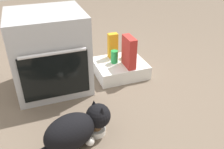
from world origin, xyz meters
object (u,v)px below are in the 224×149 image
object	(u,v)px
food_bowl	(97,130)
cereal_box	(129,52)
sauce_jar	(129,50)
soda_can	(114,57)
juice_carton	(113,46)
cat	(76,129)
oven	(50,52)
pantry_cabinet	(120,68)

from	to	relation	value
food_bowl	cereal_box	size ratio (longest dim) A/B	0.43
sauce_jar	cereal_box	size ratio (longest dim) A/B	0.50
soda_can	juice_carton	xyz separation A→B (m)	(0.03, 0.12, 0.06)
soda_can	cereal_box	size ratio (longest dim) A/B	0.43
food_bowl	juice_carton	xyz separation A→B (m)	(0.42, 0.82, 0.22)
cat	juice_carton	xyz separation A→B (m)	(0.56, 0.87, 0.12)
food_bowl	sauce_jar	distance (m)	0.97
cat	cereal_box	distance (m)	0.91
cat	cereal_box	bearing A→B (deg)	27.17
food_bowl	cereal_box	xyz separation A→B (m)	(0.49, 0.59, 0.24)
soda_can	cat	bearing A→B (deg)	-125.59
oven	juice_carton	distance (m)	0.62
soda_can	food_bowl	bearing A→B (deg)	-119.11
cat	sauce_jar	distance (m)	1.09
oven	pantry_cabinet	world-z (taller)	oven
food_bowl	soda_can	world-z (taller)	soda_can
pantry_cabinet	cereal_box	bearing A→B (deg)	-63.32
sauce_jar	soda_can	size ratio (longest dim) A/B	1.17
cereal_box	juice_carton	world-z (taller)	cereal_box
sauce_jar	cereal_box	distance (m)	0.20
oven	cereal_box	bearing A→B (deg)	-8.83
food_bowl	cereal_box	world-z (taller)	cereal_box
pantry_cabinet	soda_can	bearing A→B (deg)	166.06
food_bowl	juice_carton	bearing A→B (deg)	62.94
cereal_box	sauce_jar	bearing A→B (deg)	65.72
pantry_cabinet	juice_carton	xyz separation A→B (m)	(-0.02, 0.13, 0.18)
soda_can	cereal_box	bearing A→B (deg)	-46.97
pantry_cabinet	cat	xyz separation A→B (m)	(-0.59, -0.74, 0.06)
food_bowl	sauce_jar	xyz separation A→B (m)	(0.57, 0.77, 0.17)
pantry_cabinet	cereal_box	distance (m)	0.23
oven	soda_can	xyz separation A→B (m)	(0.57, 0.00, -0.14)
pantry_cabinet	soda_can	distance (m)	0.13
food_bowl	cat	world-z (taller)	cat
sauce_jar	cereal_box	world-z (taller)	cereal_box
pantry_cabinet	sauce_jar	distance (m)	0.20
oven	soda_can	size ratio (longest dim) A/B	5.50
oven	pantry_cabinet	size ratio (longest dim) A/B	1.41
pantry_cabinet	sauce_jar	xyz separation A→B (m)	(0.13, 0.08, 0.13)
pantry_cabinet	cat	distance (m)	0.94
sauce_jar	food_bowl	bearing A→B (deg)	-126.43
food_bowl	oven	bearing A→B (deg)	104.59
sauce_jar	pantry_cabinet	bearing A→B (deg)	-146.89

